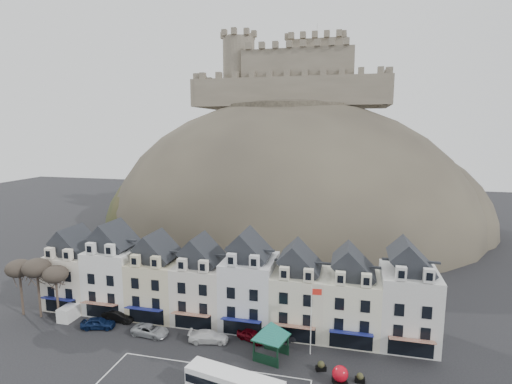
% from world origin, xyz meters
% --- Properties ---
extents(townhouse_terrace, '(54.40, 9.35, 11.80)m').
position_xyz_m(townhouse_terrace, '(0.15, 15.97, 5.30)').
color(townhouse_terrace, silver).
rests_on(townhouse_terrace, ground).
extents(castle_hill, '(100.00, 76.00, 68.00)m').
position_xyz_m(castle_hill, '(1.25, 68.95, 0.11)').
color(castle_hill, '#312D26').
rests_on(castle_hill, ground).
extents(castle, '(50.20, 22.20, 22.00)m').
position_xyz_m(castle, '(0.51, 75.93, 40.19)').
color(castle, '#665D4D').
rests_on(castle, ground).
extents(tree_left_far, '(3.61, 3.61, 8.24)m').
position_xyz_m(tree_left_far, '(-29.00, 10.50, 6.90)').
color(tree_left_far, '#3B2F25').
rests_on(tree_left_far, ground).
extents(tree_left_mid, '(3.78, 3.78, 8.64)m').
position_xyz_m(tree_left_mid, '(-26.00, 10.50, 7.24)').
color(tree_left_mid, '#3B2F25').
rests_on(tree_left_mid, ground).
extents(tree_left_near, '(3.43, 3.43, 7.84)m').
position_xyz_m(tree_left_near, '(-23.00, 10.50, 6.55)').
color(tree_left_near, '#3B2F25').
rests_on(tree_left_near, ground).
extents(bus_shelter, '(6.99, 6.99, 4.58)m').
position_xyz_m(bus_shelter, '(7.96, 8.10, 3.56)').
color(bus_shelter, black).
rests_on(bus_shelter, ground).
extents(red_buoy, '(1.76, 1.76, 2.08)m').
position_xyz_m(red_buoy, '(15.96, 5.01, 1.06)').
color(red_buoy, black).
rests_on(red_buoy, ground).
extents(flagpole, '(1.22, 0.22, 8.49)m').
position_xyz_m(flagpole, '(12.43, 10.01, 4.85)').
color(flagpole, silver).
rests_on(flagpole, ground).
extents(white_van, '(1.86, 4.25, 1.94)m').
position_xyz_m(white_van, '(-21.54, 11.46, 0.97)').
color(white_van, white).
rests_on(white_van, ground).
extents(planter_west, '(1.25, 0.92, 1.12)m').
position_xyz_m(planter_west, '(13.83, 7.00, 0.54)').
color(planter_west, black).
rests_on(planter_west, ground).
extents(planter_east, '(1.07, 0.74, 1.06)m').
position_xyz_m(planter_east, '(18.00, 5.89, 0.51)').
color(planter_east, black).
rests_on(planter_east, ground).
extents(car_navy, '(4.75, 2.82, 1.51)m').
position_xyz_m(car_navy, '(-16.00, 9.50, 0.76)').
color(car_navy, '#0C193C').
rests_on(car_navy, ground).
extents(car_black, '(4.77, 1.88, 1.54)m').
position_xyz_m(car_black, '(-14.46, 12.00, 0.77)').
color(car_black, black).
rests_on(car_black, ground).
extents(car_silver, '(4.99, 2.67, 1.36)m').
position_xyz_m(car_silver, '(-8.34, 9.50, 0.68)').
color(car_silver, '#A5A8AC').
rests_on(car_silver, ground).
extents(car_white, '(5.29, 2.97, 1.45)m').
position_xyz_m(car_white, '(-0.40, 9.75, 0.72)').
color(car_white, white).
rests_on(car_white, ground).
extents(car_maroon, '(4.36, 3.04, 1.38)m').
position_xyz_m(car_maroon, '(4.80, 11.36, 0.69)').
color(car_maroon, '#51040C').
rests_on(car_maroon, ground).
extents(car_charcoal, '(4.35, 2.60, 1.35)m').
position_xyz_m(car_charcoal, '(8.15, 12.00, 0.68)').
color(car_charcoal, black).
rests_on(car_charcoal, ground).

